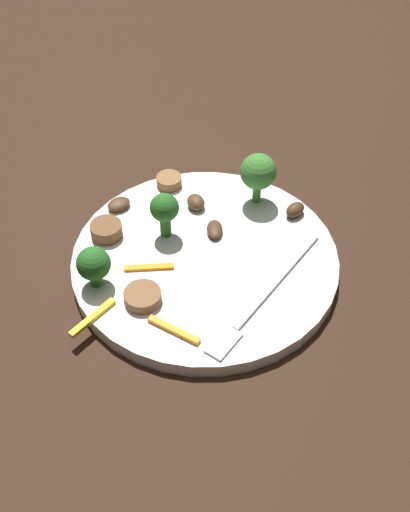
{
  "coord_description": "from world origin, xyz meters",
  "views": [
    {
      "loc": [
        0.43,
        0.13,
        0.48
      ],
      "look_at": [
        0.0,
        0.0,
        0.01
      ],
      "focal_mm": 46.3,
      "sensor_mm": 36.0,
      "label": 1
    }
  ],
  "objects_px": {
    "mushroom_2": "(119,204)",
    "mushroom_3": "(213,229)",
    "plate": "(205,261)",
    "sausage_slice_0": "(169,181)",
    "broccoli_floret_1": "(165,210)",
    "pepper_strip_2": "(172,330)",
    "broccoli_floret_0": "(94,264)",
    "sausage_slice_1": "(143,297)",
    "pepper_strip_0": "(93,318)",
    "sausage_slice_2": "(104,233)",
    "pepper_strip_1": "(149,267)",
    "mushroom_0": "(295,210)",
    "mushroom_1": "(196,202)",
    "broccoli_floret_2": "(258,172)",
    "fork": "(260,300)"
  },
  "relations": [
    {
      "from": "broccoli_floret_2",
      "to": "mushroom_0",
      "type": "distance_m",
      "value": 0.05
    },
    {
      "from": "sausage_slice_1",
      "to": "mushroom_0",
      "type": "xyz_separation_m",
      "value": [
        -0.15,
        0.11,
        0.0
      ]
    },
    {
      "from": "broccoli_floret_2",
      "to": "pepper_strip_1",
      "type": "height_order",
      "value": "broccoli_floret_2"
    },
    {
      "from": "plate",
      "to": "broccoli_floret_1",
      "type": "relative_size",
      "value": 5.23
    },
    {
      "from": "mushroom_2",
      "to": "pepper_strip_2",
      "type": "xyz_separation_m",
      "value": [
        0.14,
        0.1,
        -0.0
      ]
    },
    {
      "from": "fork",
      "to": "sausage_slice_0",
      "type": "distance_m",
      "value": 0.19
    },
    {
      "from": "sausage_slice_0",
      "to": "sausage_slice_2",
      "type": "relative_size",
      "value": 0.86
    },
    {
      "from": "broccoli_floret_1",
      "to": "mushroom_1",
      "type": "xyz_separation_m",
      "value": [
        -0.05,
        0.02,
        -0.03
      ]
    },
    {
      "from": "sausage_slice_1",
      "to": "plate",
      "type": "bearing_deg",
      "value": 151.52
    },
    {
      "from": "mushroom_3",
      "to": "pepper_strip_1",
      "type": "height_order",
      "value": "mushroom_3"
    },
    {
      "from": "pepper_strip_2",
      "to": "sausage_slice_0",
      "type": "bearing_deg",
      "value": -160.72
    },
    {
      "from": "broccoli_floret_1",
      "to": "broccoli_floret_2",
      "type": "xyz_separation_m",
      "value": [
        -0.08,
        0.08,
        0.01
      ]
    },
    {
      "from": "fork",
      "to": "broccoli_floret_2",
      "type": "relative_size",
      "value": 3.01
    },
    {
      "from": "fork",
      "to": "mushroom_2",
      "type": "distance_m",
      "value": 0.19
    },
    {
      "from": "broccoli_floret_1",
      "to": "pepper_strip_1",
      "type": "height_order",
      "value": "broccoli_floret_1"
    },
    {
      "from": "broccoli_floret_1",
      "to": "broccoli_floret_2",
      "type": "height_order",
      "value": "broccoli_floret_2"
    },
    {
      "from": "sausage_slice_1",
      "to": "broccoli_floret_1",
      "type": "bearing_deg",
      "value": -174.8
    },
    {
      "from": "mushroom_2",
      "to": "pepper_strip_1",
      "type": "bearing_deg",
      "value": 39.19
    },
    {
      "from": "broccoli_floret_0",
      "to": "broccoli_floret_2",
      "type": "bearing_deg",
      "value": 143.6
    },
    {
      "from": "mushroom_1",
      "to": "pepper_strip_1",
      "type": "height_order",
      "value": "mushroom_1"
    },
    {
      "from": "mushroom_2",
      "to": "sausage_slice_2",
      "type": "bearing_deg",
      "value": 4.42
    },
    {
      "from": "broccoli_floret_1",
      "to": "mushroom_2",
      "type": "xyz_separation_m",
      "value": [
        -0.02,
        -0.06,
        -0.03
      ]
    },
    {
      "from": "pepper_strip_2",
      "to": "sausage_slice_1",
      "type": "bearing_deg",
      "value": -125.19
    },
    {
      "from": "mushroom_3",
      "to": "broccoli_floret_1",
      "type": "bearing_deg",
      "value": -70.48
    },
    {
      "from": "mushroom_0",
      "to": "mushroom_1",
      "type": "xyz_separation_m",
      "value": [
        0.02,
        -0.1,
        -0.0
      ]
    },
    {
      "from": "fork",
      "to": "mushroom_3",
      "type": "height_order",
      "value": "mushroom_3"
    },
    {
      "from": "broccoli_floret_0",
      "to": "mushroom_3",
      "type": "distance_m",
      "value": 0.13
    },
    {
      "from": "broccoli_floret_1",
      "to": "pepper_strip_1",
      "type": "bearing_deg",
      "value": -0.11
    },
    {
      "from": "mushroom_1",
      "to": "pepper_strip_2",
      "type": "relative_size",
      "value": 0.43
    },
    {
      "from": "plate",
      "to": "sausage_slice_0",
      "type": "relative_size",
      "value": 9.51
    },
    {
      "from": "sausage_slice_1",
      "to": "pepper_strip_0",
      "type": "relative_size",
      "value": 0.66
    },
    {
      "from": "sausage_slice_2",
      "to": "mushroom_2",
      "type": "distance_m",
      "value": 0.05
    },
    {
      "from": "sausage_slice_1",
      "to": "mushroom_2",
      "type": "relative_size",
      "value": 1.38
    },
    {
      "from": "sausage_slice_0",
      "to": "sausage_slice_1",
      "type": "relative_size",
      "value": 0.79
    },
    {
      "from": "sausage_slice_2",
      "to": "mushroom_2",
      "type": "bearing_deg",
      "value": -175.58
    },
    {
      "from": "broccoli_floret_0",
      "to": "sausage_slice_1",
      "type": "xyz_separation_m",
      "value": [
        0.01,
        0.05,
        -0.02
      ]
    },
    {
      "from": "mushroom_0",
      "to": "pepper_strip_2",
      "type": "xyz_separation_m",
      "value": [
        0.18,
        -0.07,
        -0.0
      ]
    },
    {
      "from": "fork",
      "to": "broccoli_floret_0",
      "type": "distance_m",
      "value": 0.16
    },
    {
      "from": "plate",
      "to": "mushroom_3",
      "type": "relative_size",
      "value": 9.62
    },
    {
      "from": "mushroom_1",
      "to": "plate",
      "type": "bearing_deg",
      "value": 24.04
    },
    {
      "from": "sausage_slice_2",
      "to": "pepper_strip_2",
      "type": "relative_size",
      "value": 0.61
    },
    {
      "from": "mushroom_1",
      "to": "mushroom_2",
      "type": "distance_m",
      "value": 0.08
    },
    {
      "from": "pepper_strip_1",
      "to": "fork",
      "type": "bearing_deg",
      "value": 84.64
    },
    {
      "from": "broccoli_floret_2",
      "to": "sausage_slice_0",
      "type": "bearing_deg",
      "value": -88.66
    },
    {
      "from": "sausage_slice_1",
      "to": "mushroom_1",
      "type": "bearing_deg",
      "value": 176.26
    },
    {
      "from": "broccoli_floret_0",
      "to": "sausage_slice_1",
      "type": "distance_m",
      "value": 0.05
    },
    {
      "from": "mushroom_2",
      "to": "mushroom_3",
      "type": "height_order",
      "value": "mushroom_2"
    },
    {
      "from": "sausage_slice_2",
      "to": "mushroom_0",
      "type": "bearing_deg",
      "value": 116.73
    },
    {
      "from": "pepper_strip_1",
      "to": "mushroom_1",
      "type": "bearing_deg",
      "value": 169.98
    },
    {
      "from": "mushroom_1",
      "to": "mushroom_3",
      "type": "xyz_separation_m",
      "value": [
        0.03,
        0.03,
        -0.0
      ]
    }
  ]
}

